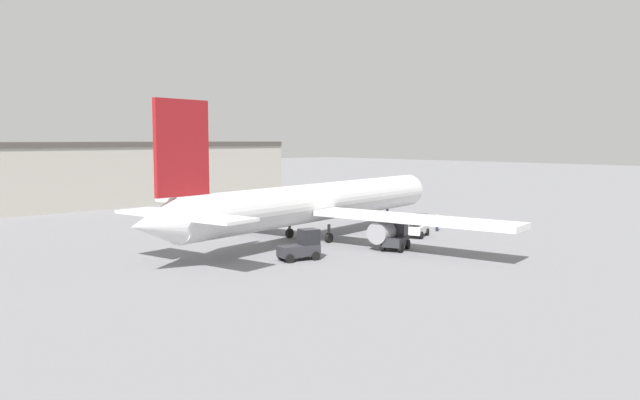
% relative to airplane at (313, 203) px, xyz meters
% --- Properties ---
extents(ground_plane, '(400.00, 400.00, 0.00)m').
position_rel_airplane_xyz_m(ground_plane, '(1.08, 0.17, -3.51)').
color(ground_plane, slate).
extents(terminal_building, '(83.67, 17.20, 9.22)m').
position_rel_airplane_xyz_m(terminal_building, '(-12.86, 46.64, 1.10)').
color(terminal_building, '#ADA89E').
rests_on(terminal_building, ground_plane).
extents(airplane, '(42.78, 40.93, 12.52)m').
position_rel_airplane_xyz_m(airplane, '(0.00, 0.00, 0.00)').
color(airplane, silver).
rests_on(airplane, ground_plane).
extents(ground_crew_worker, '(0.40, 0.40, 1.83)m').
position_rel_airplane_xyz_m(ground_crew_worker, '(12.87, -5.27, -2.54)').
color(ground_crew_worker, '#1E2338').
rests_on(ground_crew_worker, ground_plane).
extents(baggage_tug, '(3.30, 2.73, 2.25)m').
position_rel_airplane_xyz_m(baggage_tug, '(1.23, -9.19, -2.48)').
color(baggage_tug, '#2D2D33').
rests_on(baggage_tug, ground_plane).
extents(belt_loader_truck, '(3.75, 3.00, 2.14)m').
position_rel_airplane_xyz_m(belt_loader_truck, '(8.56, -5.84, -2.48)').
color(belt_loader_truck, silver).
rests_on(belt_loader_truck, ground_plane).
extents(pushback_tug, '(3.54, 2.43, 2.43)m').
position_rel_airplane_xyz_m(pushback_tug, '(-7.74, -6.78, -2.42)').
color(pushback_tug, '#2D2D33').
rests_on(pushback_tug, ground_plane).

